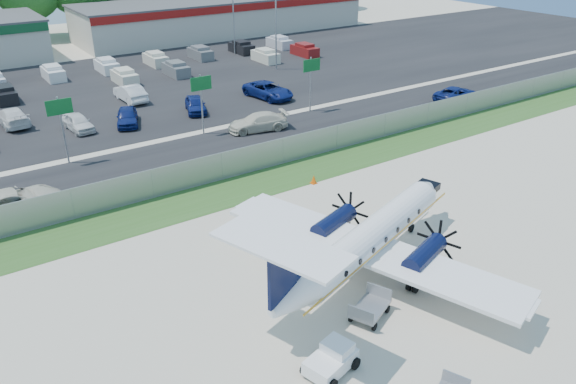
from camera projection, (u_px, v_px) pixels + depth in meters
ground at (355, 276)px, 28.28m from camera, size 170.00×170.00×0.00m
grass_verge at (237, 190)px, 37.19m from camera, size 170.00×4.00×0.02m
access_road at (192, 156)px, 42.39m from camera, size 170.00×8.00×0.02m
parking_lot at (104, 92)px, 57.99m from camera, size 170.00×32.00×0.02m
perimeter_fence at (222, 166)px, 38.24m from camera, size 120.00×0.06×1.99m
building_east at (224, 16)px, 86.25m from camera, size 44.40×12.40×5.24m
sign_left at (61, 116)px, 39.68m from camera, size 1.80×0.26×5.00m
sign_mid at (201, 92)px, 45.21m from camera, size 1.80×0.26×5.00m
sign_right at (311, 73)px, 50.75m from camera, size 1.80×0.26×5.00m
light_pole_ne at (276, 24)px, 64.27m from camera, size 0.90×0.35×9.09m
light_pole_se at (233, 13)px, 71.70m from camera, size 0.90×0.35×9.09m
tree_line at (31, 39)px, 83.26m from camera, size 112.00×6.00×14.00m
aircraft at (368, 239)px, 27.80m from camera, size 16.44×16.03×5.04m
pushback_tug at (332, 359)px, 22.22m from camera, size 2.39×1.99×1.15m
baggage_cart_far at (370, 308)px, 25.20m from camera, size 2.39×1.97×1.09m
cone_nose at (474, 293)px, 26.58m from camera, size 0.40×0.40×0.57m
cone_starboard_wing at (314, 180)px, 38.03m from camera, size 0.42×0.42×0.59m
road_car_west at (16, 214)px, 34.17m from camera, size 5.95×2.96×1.62m
road_car_mid at (258, 130)px, 47.58m from camera, size 5.42×3.16×1.47m
road_car_east at (455, 101)px, 55.30m from camera, size 5.20×2.86×1.38m
parked_car_b at (79, 130)px, 47.61m from camera, size 2.01×4.25×1.41m
parked_car_c at (128, 125)px, 48.90m from camera, size 3.11×4.65×1.47m
parked_car_d at (196, 112)px, 52.08m from camera, size 2.99×4.58×1.45m
parked_car_e at (268, 98)px, 56.09m from camera, size 3.44×6.00×1.58m
parked_car_f at (14, 125)px, 48.82m from camera, size 2.44×5.38×1.53m
parked_car_g at (131, 101)px, 55.18m from camera, size 1.90×5.03×1.64m
far_parking_rows at (89, 81)px, 61.71m from camera, size 56.00×10.00×1.60m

